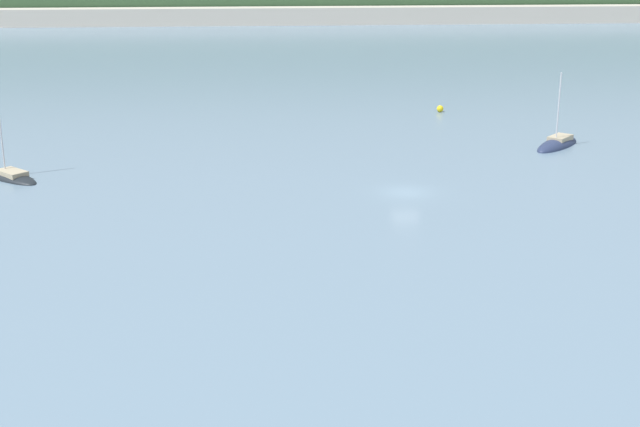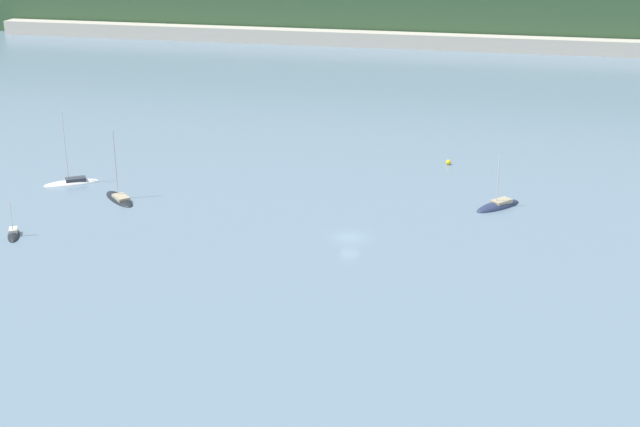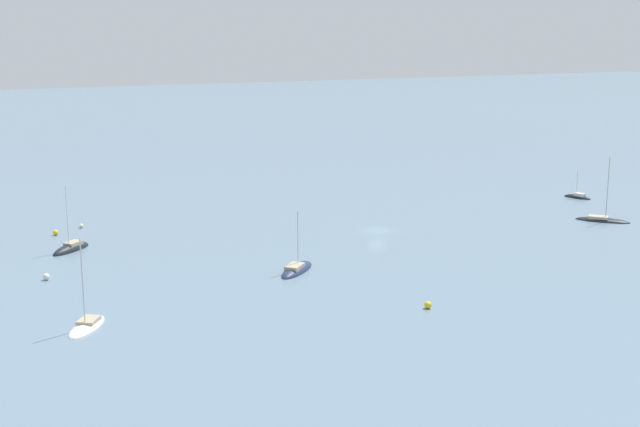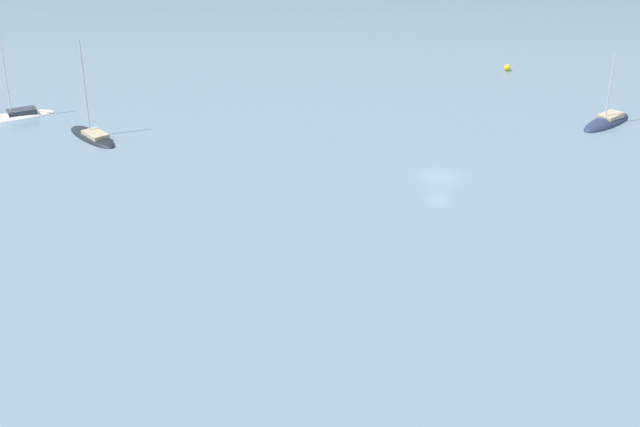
% 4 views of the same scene
% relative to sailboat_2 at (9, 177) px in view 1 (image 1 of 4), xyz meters
% --- Properties ---
extents(ground_plane, '(600.00, 600.00, 0.00)m').
position_rel_sailboat_2_xyz_m(ground_plane, '(37.46, -7.80, -0.10)').
color(ground_plane, slate).
extents(shore_town_strip, '(280.64, 6.00, 4.27)m').
position_rel_sailboat_2_xyz_m(shore_town_strip, '(37.46, 143.53, 2.04)').
color(shore_town_strip, beige).
rests_on(shore_town_strip, ground_plane).
extents(sailboat_2, '(8.08, 7.95, 11.41)m').
position_rel_sailboat_2_xyz_m(sailboat_2, '(0.00, 0.00, 0.00)').
color(sailboat_2, black).
rests_on(sailboat_2, ground_plane).
extents(sailboat_3, '(7.63, 7.95, 9.08)m').
position_rel_sailboat_2_xyz_m(sailboat_3, '(57.10, 9.04, -0.02)').
color(sailboat_3, '#232D4C').
rests_on(sailboat_3, ground_plane).
extents(mooring_buoy_2, '(0.87, 0.87, 0.87)m').
position_rel_sailboat_2_xyz_m(mooring_buoy_2, '(48.02, 29.08, 0.34)').
color(mooring_buoy_2, yellow).
rests_on(mooring_buoy_2, ground_plane).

